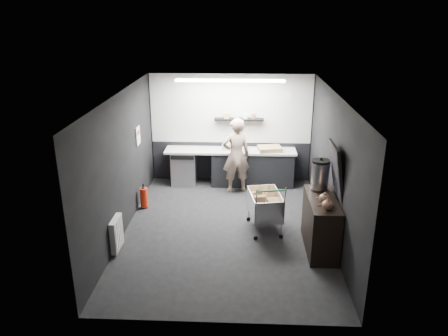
{
  "coord_description": "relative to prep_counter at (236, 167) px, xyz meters",
  "views": [
    {
      "loc": [
        0.31,
        -7.76,
        4.16
      ],
      "look_at": [
        -0.06,
        0.4,
        1.16
      ],
      "focal_mm": 35.0,
      "sensor_mm": 36.0,
      "label": 1
    }
  ],
  "objects": [
    {
      "name": "wall_left",
      "position": [
        -2.14,
        -2.42,
        0.89
      ],
      "size": [
        0.0,
        5.5,
        5.5
      ],
      "primitive_type": "plane",
      "rotation": [
        1.57,
        0.0,
        1.57
      ],
      "color": "black",
      "rests_on": "floor"
    },
    {
      "name": "sideboard",
      "position": [
        1.61,
        -3.03,
        0.17
      ],
      "size": [
        0.57,
        1.33,
        1.99
      ],
      "color": "black",
      "rests_on": "floor"
    },
    {
      "name": "white_container",
      "position": [
        -0.24,
        -0.05,
        0.52
      ],
      "size": [
        0.2,
        0.17,
        0.16
      ],
      "primitive_type": "cube",
      "rotation": [
        0.0,
        0.0,
        0.17
      ],
      "color": "silver",
      "rests_on": "prep_counter"
    },
    {
      "name": "kitchen_wall_panel",
      "position": [
        -0.14,
        0.31,
        1.39
      ],
      "size": [
        3.95,
        0.02,
        1.7
      ],
      "primitive_type": "cube",
      "color": "#B6B7B2",
      "rests_on": "wall_back"
    },
    {
      "name": "person",
      "position": [
        0.02,
        -0.45,
        0.45
      ],
      "size": [
        0.75,
        0.58,
        1.81
      ],
      "primitive_type": "imported",
      "rotation": [
        0.0,
        0.0,
        3.39
      ],
      "color": "#C6B39C",
      "rests_on": "floor"
    },
    {
      "name": "cardboard_box",
      "position": [
        0.82,
        -0.05,
        0.5
      ],
      "size": [
        0.61,
        0.5,
        0.11
      ],
      "primitive_type": "cube",
      "rotation": [
        0.0,
        0.0,
        0.17
      ],
      "color": "#9B8252",
      "rests_on": "prep_counter"
    },
    {
      "name": "floor",
      "position": [
        -0.14,
        -2.42,
        -0.46
      ],
      "size": [
        5.5,
        5.5,
        0.0
      ],
      "primitive_type": "plane",
      "color": "black",
      "rests_on": "ground"
    },
    {
      "name": "prep_counter",
      "position": [
        0.0,
        0.0,
        0.0
      ],
      "size": [
        3.2,
        0.61,
        0.9
      ],
      "color": "black",
      "rests_on": "floor"
    },
    {
      "name": "ceiling",
      "position": [
        -0.14,
        -2.42,
        2.24
      ],
      "size": [
        5.5,
        5.5,
        0.0
      ],
      "primitive_type": "plane",
      "rotation": [
        3.14,
        0.0,
        0.0
      ],
      "color": "silver",
      "rests_on": "wall_back"
    },
    {
      "name": "ceiling_strip",
      "position": [
        -0.14,
        -0.57,
        2.21
      ],
      "size": [
        2.4,
        0.2,
        0.04
      ],
      "primitive_type": "cube",
      "color": "white",
      "rests_on": "ceiling"
    },
    {
      "name": "wall_front",
      "position": [
        -0.14,
        -5.17,
        0.89
      ],
      "size": [
        5.5,
        0.0,
        5.5
      ],
      "primitive_type": "plane",
      "rotation": [
        -1.57,
        0.0,
        0.0
      ],
      "color": "black",
      "rests_on": "floor"
    },
    {
      "name": "poster_red_band",
      "position": [
        -2.11,
        -1.12,
        1.16
      ],
      "size": [
        0.02,
        0.22,
        0.1
      ],
      "primitive_type": "cube",
      "color": "red",
      "rests_on": "poster"
    },
    {
      "name": "poster",
      "position": [
        -2.12,
        -1.12,
        1.09
      ],
      "size": [
        0.02,
        0.3,
        0.4
      ],
      "primitive_type": "cube",
      "color": "white",
      "rests_on": "wall_left"
    },
    {
      "name": "wall_clock",
      "position": [
        1.26,
        0.3,
        1.69
      ],
      "size": [
        0.2,
        0.03,
        0.2
      ],
      "primitive_type": "cylinder",
      "rotation": [
        1.57,
        0.0,
        0.0
      ],
      "color": "silver",
      "rests_on": "wall_back"
    },
    {
      "name": "wall_back",
      "position": [
        -0.14,
        0.33,
        0.89
      ],
      "size": [
        5.5,
        0.0,
        5.5
      ],
      "primitive_type": "plane",
      "rotation": [
        1.57,
        0.0,
        0.0
      ],
      "color": "black",
      "rests_on": "floor"
    },
    {
      "name": "radiator",
      "position": [
        -2.08,
        -3.32,
        -0.11
      ],
      "size": [
        0.1,
        0.5,
        0.6
      ],
      "primitive_type": "cube",
      "color": "silver",
      "rests_on": "wall_left"
    },
    {
      "name": "wall_right",
      "position": [
        1.86,
        -2.42,
        0.89
      ],
      "size": [
        0.0,
        5.5,
        5.5
      ],
      "primitive_type": "plane",
      "rotation": [
        1.57,
        0.0,
        -1.57
      ],
      "color": "black",
      "rests_on": "floor"
    },
    {
      "name": "fire_extinguisher",
      "position": [
        -1.99,
        -1.49,
        -0.19
      ],
      "size": [
        0.16,
        0.16,
        0.54
      ],
      "color": "red",
      "rests_on": "floor"
    },
    {
      "name": "pink_tub",
      "position": [
        -0.1,
        0.0,
        0.54
      ],
      "size": [
        0.19,
        0.19,
        0.19
      ],
      "primitive_type": "cylinder",
      "color": "beige",
      "rests_on": "prep_counter"
    },
    {
      "name": "shopping_cart",
      "position": [
        0.61,
        -2.37,
        0.05
      ],
      "size": [
        0.72,
        1.04,
        1.06
      ],
      "color": "silver",
      "rests_on": "floor"
    },
    {
      "name": "floating_shelf",
      "position": [
        0.06,
        0.2,
        1.16
      ],
      "size": [
        1.2,
        0.22,
        0.04
      ],
      "primitive_type": "cube",
      "color": "black",
      "rests_on": "wall_back"
    },
    {
      "name": "dado_panel",
      "position": [
        -0.14,
        0.31,
        0.04
      ],
      "size": [
        3.95,
        0.02,
        1.0
      ],
      "primitive_type": "cube",
      "color": "black",
      "rests_on": "wall_back"
    }
  ]
}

